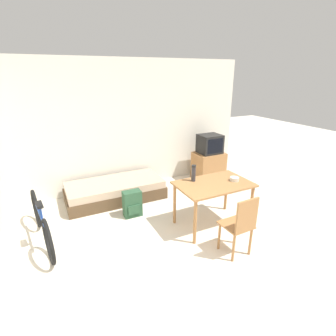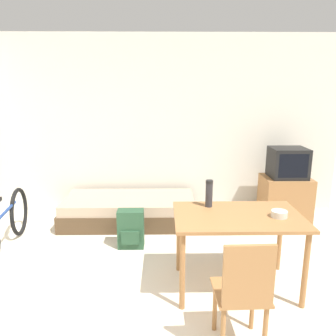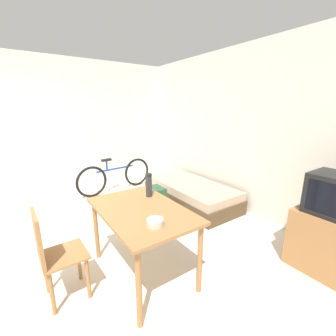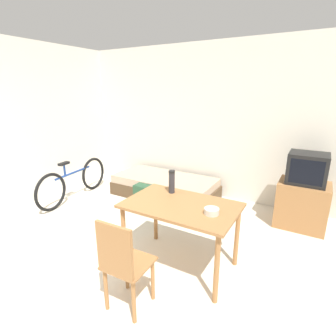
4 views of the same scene
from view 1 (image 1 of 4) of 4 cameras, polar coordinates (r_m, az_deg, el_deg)
name	(u,v)px [view 1 (image 1 of 4)]	position (r m, az deg, el deg)	size (l,w,h in m)	color
ground_plane	(213,288)	(3.47, 9.82, -24.41)	(20.00, 20.00, 0.00)	beige
wall_back	(122,126)	(5.63, -9.91, 8.90)	(5.64, 0.06, 2.70)	silver
daybed	(115,190)	(5.38, -11.40, -4.82)	(1.91, 0.89, 0.38)	#4C3823
tv	(209,160)	(6.20, 8.89, 1.72)	(0.66, 0.52, 1.09)	#9E6B3D
dining_table	(213,189)	(4.28, 9.87, -4.45)	(1.19, 0.76, 0.75)	#9E6B3D
wooden_chair	(241,224)	(3.72, 15.55, -11.62)	(0.39, 0.39, 0.90)	#9E6B3D
bicycle	(42,223)	(4.37, -25.82, -10.66)	(0.26, 1.70, 0.73)	black
thermos_flask	(194,172)	(4.23, 5.58, -0.96)	(0.07, 0.07, 0.27)	#2D2D33
mate_bowl	(234,179)	(4.40, 14.26, -2.32)	(0.15, 0.15, 0.06)	beige
backpack	(132,204)	(4.70, -7.76, -7.73)	(0.32, 0.21, 0.48)	#284C33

